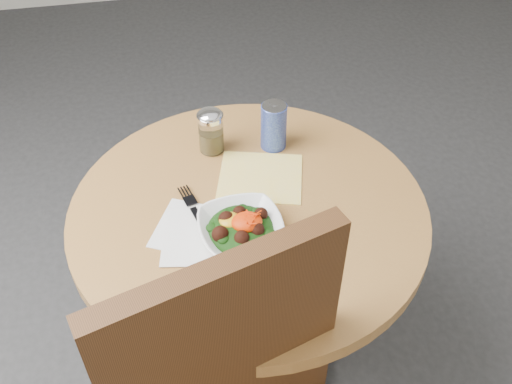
# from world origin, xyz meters

# --- Properties ---
(ground) EXTENTS (6.00, 6.00, 0.00)m
(ground) POSITION_xyz_m (0.00, 0.00, 0.00)
(ground) COLOR #2C2C2E
(ground) RESTS_ON ground
(table) EXTENTS (0.90, 0.90, 0.75)m
(table) POSITION_xyz_m (0.00, 0.00, 0.55)
(table) COLOR black
(table) RESTS_ON ground
(cloth_napkin) EXTENTS (0.26, 0.25, 0.00)m
(cloth_napkin) POSITION_xyz_m (0.05, 0.10, 0.75)
(cloth_napkin) COLOR yellow
(cloth_napkin) RESTS_ON table
(paper_napkins) EXTENTS (0.23, 0.25, 0.00)m
(paper_napkins) POSITION_xyz_m (-0.14, -0.07, 0.75)
(paper_napkins) COLOR white
(paper_napkins) RESTS_ON table
(salad_bowl) EXTENTS (0.21, 0.21, 0.07)m
(salad_bowl) POSITION_xyz_m (-0.04, -0.10, 0.78)
(salad_bowl) COLOR white
(salad_bowl) RESTS_ON table
(fork) EXTENTS (0.07, 0.23, 0.00)m
(fork) POSITION_xyz_m (-0.13, -0.01, 0.76)
(fork) COLOR black
(fork) RESTS_ON table
(spice_shaker) EXTENTS (0.07, 0.07, 0.13)m
(spice_shaker) POSITION_xyz_m (-0.06, 0.24, 0.81)
(spice_shaker) COLOR silver
(spice_shaker) RESTS_ON table
(beverage_can) EXTENTS (0.07, 0.07, 0.14)m
(beverage_can) POSITION_xyz_m (0.12, 0.22, 0.82)
(beverage_can) COLOR #0D1992
(beverage_can) RESTS_ON table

